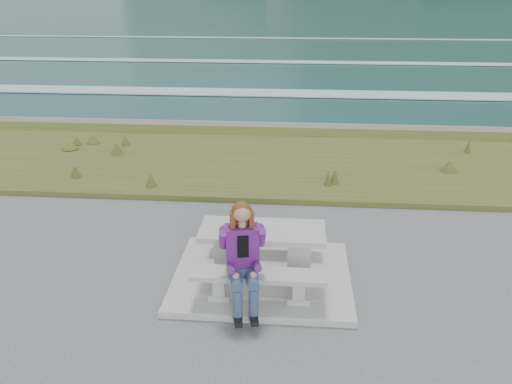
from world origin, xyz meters
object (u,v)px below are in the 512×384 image
Objects in this scene: picnic_table at (262,239)px; bench_landward at (259,279)px; bench_seaward at (265,231)px; seated_woman at (244,272)px.

bench_landward is (0.00, -0.70, -0.23)m from picnic_table.
bench_landward is at bearing -90.00° from bench_seaward.
bench_seaward is at bearing 72.12° from seated_woman.
picnic_table is 1.00× the size of bench_seaward.
bench_landward is at bearing -90.00° from picnic_table.
seated_woman reaches higher than bench_landward.
seated_woman reaches higher than picnic_table.
seated_woman is at bearing -96.93° from bench_seaward.
bench_landward is 1.23× the size of seated_woman.
picnic_table is 1.23× the size of seated_woman.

